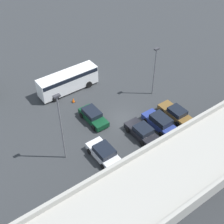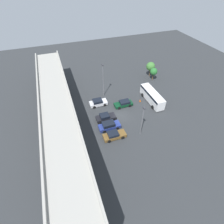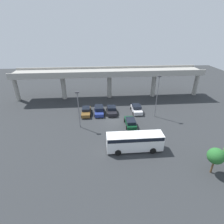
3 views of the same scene
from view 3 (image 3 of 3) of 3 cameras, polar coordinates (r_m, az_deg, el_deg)
The scene contains 12 objects.
ground_plane at distance 36.06m, azimuth 0.64°, elevation -2.92°, with size 102.92×102.92×0.00m, color #2D3033.
highway_overpass at distance 46.09m, azimuth -0.89°, elevation 12.21°, with size 49.17×6.16×7.74m.
parked_car_0 at distance 38.91m, azimuth -8.43°, elevation 0.25°, with size 2.08×4.66×1.48m.
parked_car_1 at distance 38.87m, azimuth -4.26°, elevation 0.59°, with size 2.14×4.69×1.65m.
parked_car_2 at distance 38.92m, azimuth -0.12°, elevation 0.59°, with size 2.21×4.39×1.51m.
parked_car_3 at distance 34.31m, azimuth 6.04°, elevation -3.38°, with size 2.07×4.51×1.47m.
parked_car_4 at distance 39.81m, azimuth 8.02°, elevation 1.02°, with size 2.24×4.35×1.60m.
shuttle_bus at distance 27.58m, azimuth 7.41°, elevation -9.28°, with size 8.70×2.55×2.86m.
lamp_post_near_aisle at distance 32.56m, azimuth -10.91°, elevation 1.62°, with size 0.70×0.35×7.22m.
lamp_post_mid_lot at distance 36.81m, azimuth 14.57°, elevation 5.69°, with size 0.70×0.35×8.91m.
tree_front_left at distance 26.50m, azimuth 30.80°, elevation -12.26°, with size 2.12×2.12×3.86m.
traffic_cone at distance 30.71m, azimuth 7.87°, elevation -8.29°, with size 0.44×0.44×0.70m.
Camera 3 is at (-3.00, -31.24, 17.77)m, focal length 28.00 mm.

